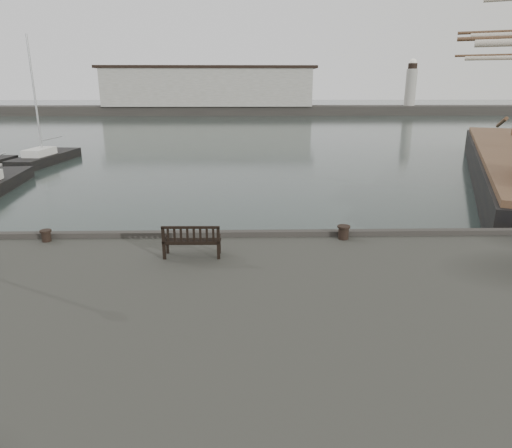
{
  "coord_description": "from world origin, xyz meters",
  "views": [
    {
      "loc": [
        0.34,
        -15.19,
        6.6
      ],
      "look_at": [
        0.68,
        -0.5,
        2.1
      ],
      "focal_mm": 32.0,
      "sensor_mm": 36.0,
      "label": 1
    }
  ],
  "objects_px": {
    "bollard_left": "(46,236)",
    "yacht_d": "(46,160)",
    "bench": "(192,247)",
    "bollard_right": "(343,232)"
  },
  "relations": [
    {
      "from": "bollard_left",
      "to": "yacht_d",
      "type": "bearing_deg",
      "value": 112.83
    },
    {
      "from": "bench",
      "to": "bollard_left",
      "type": "distance_m",
      "value": 5.29
    },
    {
      "from": "bollard_left",
      "to": "yacht_d",
      "type": "xyz_separation_m",
      "value": [
        -10.8,
        25.66,
        -1.52
      ]
    },
    {
      "from": "bench",
      "to": "bollard_right",
      "type": "distance_m",
      "value": 5.2
    },
    {
      "from": "bench",
      "to": "bollard_right",
      "type": "bearing_deg",
      "value": 18.36
    },
    {
      "from": "bench",
      "to": "yacht_d",
      "type": "distance_m",
      "value": 31.53
    },
    {
      "from": "bollard_right",
      "to": "yacht_d",
      "type": "distance_m",
      "value": 33.07
    },
    {
      "from": "bench",
      "to": "yacht_d",
      "type": "relative_size",
      "value": 0.16
    },
    {
      "from": "bollard_left",
      "to": "yacht_d",
      "type": "height_order",
      "value": "yacht_d"
    },
    {
      "from": "bench",
      "to": "yacht_d",
      "type": "height_order",
      "value": "yacht_d"
    }
  ]
}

